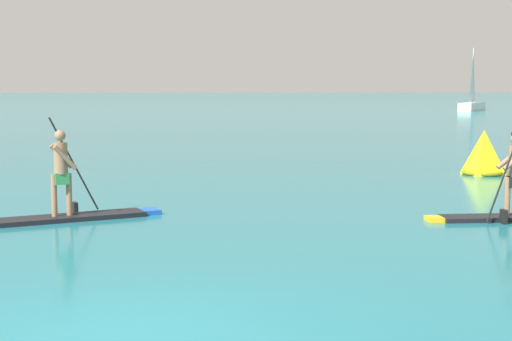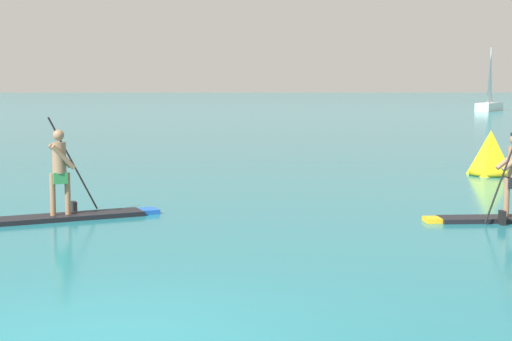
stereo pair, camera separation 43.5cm
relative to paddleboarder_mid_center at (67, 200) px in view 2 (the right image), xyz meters
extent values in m
plane|color=#1E727F|center=(1.91, -7.23, -0.37)|extent=(440.00, 440.00, 0.00)
cube|color=black|center=(0.04, 0.00, -0.32)|extent=(2.83, 1.73, 0.09)
cube|color=blue|center=(1.48, 0.65, -0.32)|extent=(0.50, 0.55, 0.09)
cylinder|color=#997051|center=(0.01, -0.01, 0.13)|extent=(0.11, 0.11, 0.81)
cylinder|color=#997051|center=(-0.25, -0.12, 0.13)|extent=(0.11, 0.11, 0.81)
cube|color=#338C4C|center=(-0.12, -0.06, 0.44)|extent=(0.33, 0.31, 0.22)
cylinder|color=#997051|center=(-0.12, -0.06, 0.83)|extent=(0.26, 0.26, 0.59)
sphere|color=#997051|center=(-0.12, -0.06, 1.26)|extent=(0.21, 0.21, 0.21)
cylinder|color=#997051|center=(-0.13, 0.10, 0.85)|extent=(0.44, 0.26, 0.51)
cylinder|color=#997051|center=(-0.01, -0.18, 0.85)|extent=(0.44, 0.26, 0.51)
cylinder|color=black|center=(0.03, 0.46, 0.66)|extent=(0.87, 0.42, 1.88)
cube|color=black|center=(0.03, 0.46, -0.26)|extent=(0.15, 0.22, 0.32)
cube|color=black|center=(8.26, -0.42, -0.32)|extent=(2.34, 0.67, 0.09)
cube|color=yellow|center=(6.96, -0.48, -0.32)|extent=(0.31, 0.41, 0.09)
cylinder|color=#997051|center=(8.38, -0.42, 0.09)|extent=(0.11, 0.11, 0.74)
cylinder|color=#997051|center=(8.45, -0.26, 0.81)|extent=(0.51, 0.11, 0.44)
cylinder|color=black|center=(8.18, -0.81, 0.61)|extent=(0.67, 0.07, 1.88)
cube|color=black|center=(8.18, -0.81, -0.26)|extent=(0.09, 0.20, 0.32)
pyramid|color=yellow|center=(10.47, 7.00, 0.27)|extent=(1.33, 1.33, 1.28)
torus|color=olive|center=(10.47, 7.00, -0.31)|extent=(1.18, 1.18, 0.12)
cube|color=white|center=(27.46, 59.70, 0.01)|extent=(3.95, 5.08, 0.76)
cylinder|color=#B2B2B7|center=(27.46, 59.70, 3.03)|extent=(0.12, 0.12, 5.27)
pyramid|color=white|center=(27.46, 59.70, 2.85)|extent=(1.17, 2.12, 4.71)
camera|label=1|loc=(2.87, -14.90, 2.23)|focal=54.71mm
camera|label=2|loc=(3.30, -14.92, 2.23)|focal=54.71mm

